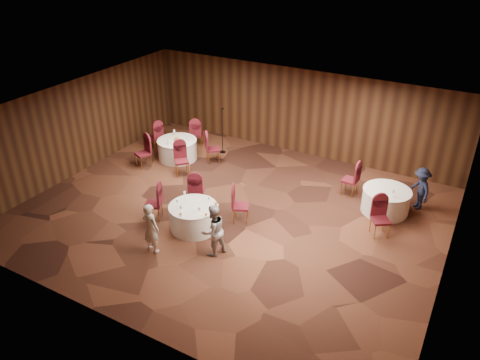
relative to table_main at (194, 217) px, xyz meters
The scene contains 15 objects.
ground 1.36m from the table_main, 66.02° to the left, with size 12.00×12.00×0.00m, color black.
room_shell 2.06m from the table_main, 66.02° to the left, with size 12.00×12.00×12.00m.
table_main is the anchor object (origin of this frame).
table_left 4.65m from the table_main, 131.50° to the left, with size 1.45×1.45×0.74m.
table_right 5.76m from the table_main, 38.14° to the left, with size 1.42×1.42×0.74m.
chairs_main 0.75m from the table_main, 116.26° to the left, with size 2.98×1.96×1.00m.
chairs_left 4.62m from the table_main, 131.22° to the left, with size 3.19×3.08×1.00m.
chairs_right 5.08m from the table_main, 38.46° to the left, with size 2.09×2.47×1.00m.
tabletop_main 0.49m from the table_main, 33.24° to the right, with size 1.14×1.06×0.22m.
tabletop_left 4.67m from the table_main, 131.45° to the left, with size 0.81×0.87×0.22m.
tabletop_right 5.79m from the table_main, 34.65° to the left, with size 0.08×0.08×0.22m.
mic_stand 5.12m from the table_main, 111.86° to the left, with size 0.24×0.24×1.75m.
woman_a 1.49m from the table_main, 105.03° to the right, with size 0.52×0.34×1.43m, color silver.
woman_b 1.36m from the table_main, 32.41° to the right, with size 0.70×0.55×1.45m, color #AAA9AE.
man_c 6.84m from the table_main, 38.51° to the left, with size 0.87×0.50×1.35m, color #161B32.
Camera 1 is at (6.03, -10.23, 7.66)m, focal length 35.00 mm.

